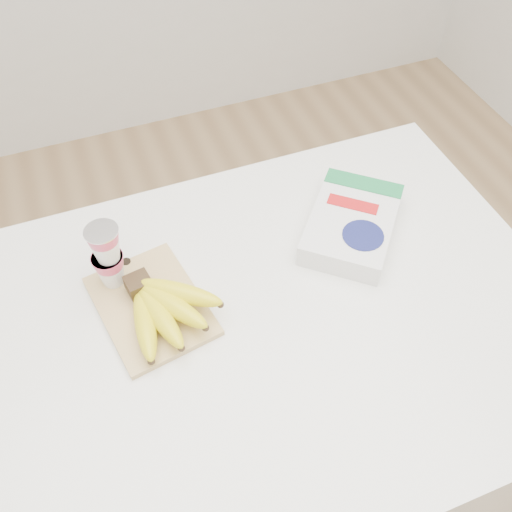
{
  "coord_description": "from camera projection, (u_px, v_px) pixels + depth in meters",
  "views": [
    {
      "loc": [
        -0.19,
        -0.57,
        1.91
      ],
      "look_at": [
        0.08,
        0.12,
        1.02
      ],
      "focal_mm": 40.0,
      "sensor_mm": 36.0,
      "label": 1
    }
  ],
  "objects": [
    {
      "name": "cereal_box",
      "position": [
        352.0,
        224.0,
        1.24
      ],
      "size": [
        0.3,
        0.31,
        0.06
      ],
      "rotation": [
        0.0,
        0.0,
        -0.71
      ],
      "color": "white",
      "rests_on": "table"
    },
    {
      "name": "yogurt_stack",
      "position": [
        107.0,
        255.0,
        1.1
      ],
      "size": [
        0.07,
        0.07,
        0.15
      ],
      "color": "white",
      "rests_on": "cutting_board"
    },
    {
      "name": "table",
      "position": [
        245.0,
        429.0,
        1.48
      ],
      "size": [
        1.3,
        0.87,
        0.98
      ],
      "primitive_type": "cube",
      "color": "white",
      "rests_on": "ground"
    },
    {
      "name": "room",
      "position": [
        235.0,
        185.0,
        0.82
      ],
      "size": [
        4.0,
        4.0,
        4.0
      ],
      "color": "tan",
      "rests_on": "ground"
    },
    {
      "name": "bananas",
      "position": [
        163.0,
        308.0,
        1.08
      ],
      "size": [
        0.19,
        0.21,
        0.07
      ],
      "color": "#382816",
      "rests_on": "cutting_board"
    },
    {
      "name": "cutting_board",
      "position": [
        151.0,
        306.0,
        1.13
      ],
      "size": [
        0.23,
        0.29,
        0.01
      ],
      "primitive_type": "cube",
      "rotation": [
        0.0,
        0.0,
        0.17
      ],
      "color": "tan",
      "rests_on": "table"
    }
  ]
}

